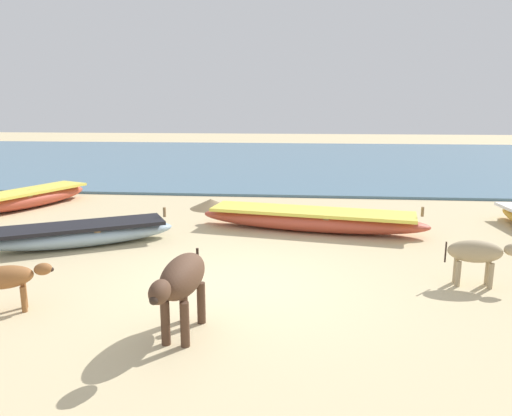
{
  "coord_description": "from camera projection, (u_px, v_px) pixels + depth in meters",
  "views": [
    {
      "loc": [
        0.95,
        -6.84,
        2.7
      ],
      "look_at": [
        0.04,
        2.93,
        0.6
      ],
      "focal_mm": 33.75,
      "sensor_mm": 36.0,
      "label": 1
    }
  ],
  "objects": [
    {
      "name": "ground",
      "position": [
        236.0,
        287.0,
        7.32
      ],
      "size": [
        80.0,
        80.0,
        0.0
      ],
      "primitive_type": "plane",
      "color": "#CCB789"
    },
    {
      "name": "sea_water",
      "position": [
        282.0,
        159.0,
        24.15
      ],
      "size": [
        60.0,
        20.0,
        0.08
      ],
      "primitive_type": "cube",
      "color": "slate",
      "rests_on": "ground"
    },
    {
      "name": "fishing_boat_2",
      "position": [
        311.0,
        219.0,
        10.53
      ],
      "size": [
        5.09,
        1.85,
        0.66
      ],
      "rotation": [
        0.0,
        0.0,
        6.1
      ],
      "color": "#B74733",
      "rests_on": "ground"
    },
    {
      "name": "fishing_boat_3",
      "position": [
        29.0,
        198.0,
        12.96
      ],
      "size": [
        2.26,
        3.7,
        0.67
      ],
      "rotation": [
        0.0,
        0.0,
        4.32
      ],
      "color": "#B74733",
      "rests_on": "ground"
    },
    {
      "name": "fishing_boat_4",
      "position": [
        82.0,
        234.0,
        9.4
      ],
      "size": [
        3.55,
        2.48,
        0.63
      ],
      "rotation": [
        0.0,
        0.0,
        0.5
      ],
      "color": "#8CA5B7",
      "rests_on": "ground"
    },
    {
      "name": "cow_adult_dark",
      "position": [
        182.0,
        280.0,
        5.63
      ],
      "size": [
        0.53,
        1.49,
        0.96
      ],
      "rotation": [
        0.0,
        0.0,
        4.61
      ],
      "color": "#4C3323",
      "rests_on": "ground"
    },
    {
      "name": "calf_near_brown",
      "position": [
        7.0,
        279.0,
        6.33
      ],
      "size": [
        0.94,
        0.63,
        0.64
      ],
      "rotation": [
        0.0,
        0.0,
        0.49
      ],
      "color": "brown",
      "rests_on": "ground"
    },
    {
      "name": "calf_far_dun",
      "position": [
        478.0,
        253.0,
        7.25
      ],
      "size": [
        1.1,
        0.4,
        0.72
      ],
      "rotation": [
        0.0,
        0.0,
        6.17
      ],
      "color": "tan",
      "rests_on": "ground"
    },
    {
      "name": "debris_pile_0",
      "position": [
        211.0,
        204.0,
        12.83
      ],
      "size": [
        1.17,
        1.17,
        0.26
      ],
      "primitive_type": "cone",
      "rotation": [
        0.0,
        0.0,
        3.19
      ],
      "color": "#7A6647",
      "rests_on": "ground"
    }
  ]
}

